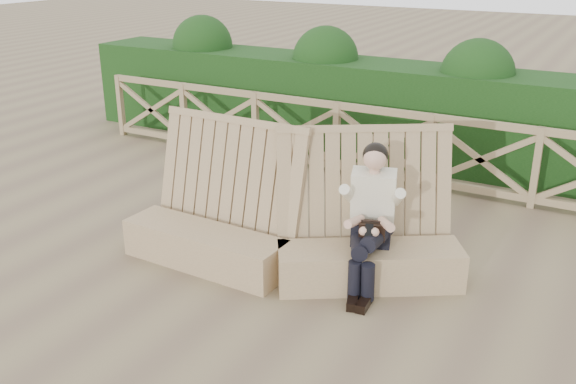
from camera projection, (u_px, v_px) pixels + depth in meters
The scene contains 5 objects.
ground at pixel (254, 282), 6.65m from camera, with size 60.00×60.00×0.00m, color brown.
bench at pixel (287, 237), 6.75m from camera, with size 3.58×1.65×1.55m.
woman at pixel (371, 214), 6.37m from camera, with size 0.56×0.99×1.48m.
guardrail at pixel (381, 145), 9.30m from camera, with size 10.10×0.09×1.10m.
hedge at pixel (409, 113), 10.21m from camera, with size 12.00×1.20×1.50m, color black.
Camera 1 is at (3.15, -4.95, 3.28)m, focal length 40.00 mm.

